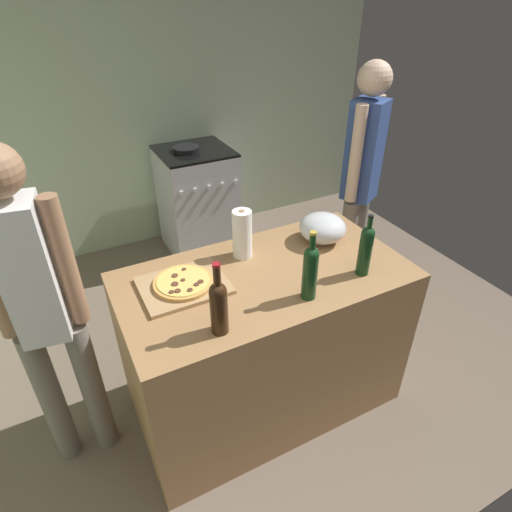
{
  "coord_description": "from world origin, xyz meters",
  "views": [
    {
      "loc": [
        -0.9,
        -0.73,
        2.13
      ],
      "look_at": [
        -0.07,
        0.87,
        0.96
      ],
      "focal_mm": 29.88,
      "sensor_mm": 36.0,
      "label": 1
    }
  ],
  "objects_px": {
    "paper_towel_roll": "(242,234)",
    "wine_bottle_amber": "(219,305)",
    "wine_bottle_clear": "(310,270)",
    "stove": "(198,200)",
    "person_in_stripes": "(42,309)",
    "wine_bottle_dark": "(366,248)",
    "pizza": "(183,282)",
    "person_in_red": "(361,178)",
    "mixing_bowl": "(323,228)"
  },
  "relations": [
    {
      "from": "wine_bottle_clear",
      "to": "person_in_red",
      "type": "bearing_deg",
      "value": 40.56
    },
    {
      "from": "mixing_bowl",
      "to": "wine_bottle_dark",
      "type": "xyz_separation_m",
      "value": [
        -0.0,
        -0.35,
        0.06
      ]
    },
    {
      "from": "wine_bottle_dark",
      "to": "person_in_red",
      "type": "bearing_deg",
      "value": 51.85
    },
    {
      "from": "wine_bottle_amber",
      "to": "wine_bottle_dark",
      "type": "bearing_deg",
      "value": 4.09
    },
    {
      "from": "stove",
      "to": "mixing_bowl",
      "type": "bearing_deg",
      "value": -85.73
    },
    {
      "from": "stove",
      "to": "wine_bottle_clear",
      "type": "bearing_deg",
      "value": -96.01
    },
    {
      "from": "pizza",
      "to": "wine_bottle_dark",
      "type": "relative_size",
      "value": 0.87
    },
    {
      "from": "pizza",
      "to": "stove",
      "type": "xyz_separation_m",
      "value": [
        0.7,
        1.74,
        -0.47
      ]
    },
    {
      "from": "wine_bottle_clear",
      "to": "person_in_red",
      "type": "relative_size",
      "value": 0.2
    },
    {
      "from": "stove",
      "to": "person_in_red",
      "type": "distance_m",
      "value": 1.55
    },
    {
      "from": "pizza",
      "to": "person_in_stripes",
      "type": "distance_m",
      "value": 0.6
    },
    {
      "from": "wine_bottle_amber",
      "to": "person_in_stripes",
      "type": "relative_size",
      "value": 0.2
    },
    {
      "from": "wine_bottle_clear",
      "to": "stove",
      "type": "relative_size",
      "value": 0.35
    },
    {
      "from": "wine_bottle_clear",
      "to": "person_in_red",
      "type": "distance_m",
      "value": 1.25
    },
    {
      "from": "stove",
      "to": "person_in_stripes",
      "type": "height_order",
      "value": "person_in_stripes"
    },
    {
      "from": "mixing_bowl",
      "to": "person_in_stripes",
      "type": "bearing_deg",
      "value": 179.61
    },
    {
      "from": "wine_bottle_dark",
      "to": "mixing_bowl",
      "type": "bearing_deg",
      "value": 89.32
    },
    {
      "from": "pizza",
      "to": "mixing_bowl",
      "type": "relative_size",
      "value": 1.1
    },
    {
      "from": "paper_towel_roll",
      "to": "mixing_bowl",
      "type": "bearing_deg",
      "value": -7.97
    },
    {
      "from": "mixing_bowl",
      "to": "paper_towel_roll",
      "type": "height_order",
      "value": "paper_towel_roll"
    },
    {
      "from": "paper_towel_roll",
      "to": "wine_bottle_dark",
      "type": "bearing_deg",
      "value": -42.55
    },
    {
      "from": "paper_towel_roll",
      "to": "stove",
      "type": "bearing_deg",
      "value": 78.42
    },
    {
      "from": "paper_towel_roll",
      "to": "wine_bottle_amber",
      "type": "xyz_separation_m",
      "value": [
        -0.33,
        -0.47,
        0.01
      ]
    },
    {
      "from": "wine_bottle_clear",
      "to": "stove",
      "type": "xyz_separation_m",
      "value": [
        0.22,
        2.07,
        -0.59
      ]
    },
    {
      "from": "person_in_red",
      "to": "wine_bottle_dark",
      "type": "bearing_deg",
      "value": -128.15
    },
    {
      "from": "person_in_stripes",
      "to": "mixing_bowl",
      "type": "bearing_deg",
      "value": -0.39
    },
    {
      "from": "mixing_bowl",
      "to": "wine_bottle_dark",
      "type": "height_order",
      "value": "wine_bottle_dark"
    },
    {
      "from": "mixing_bowl",
      "to": "paper_towel_roll",
      "type": "bearing_deg",
      "value": 172.03
    },
    {
      "from": "paper_towel_roll",
      "to": "person_in_red",
      "type": "relative_size",
      "value": 0.15
    },
    {
      "from": "wine_bottle_amber",
      "to": "stove",
      "type": "xyz_separation_m",
      "value": [
        0.66,
        2.09,
        -0.58
      ]
    },
    {
      "from": "wine_bottle_dark",
      "to": "pizza",
      "type": "bearing_deg",
      "value": 160.28
    },
    {
      "from": "wine_bottle_dark",
      "to": "wine_bottle_clear",
      "type": "bearing_deg",
      "value": -174.18
    },
    {
      "from": "person_in_stripes",
      "to": "stove",
      "type": "bearing_deg",
      "value": 52.14
    },
    {
      "from": "person_in_stripes",
      "to": "person_in_red",
      "type": "distance_m",
      "value": 2.08
    },
    {
      "from": "person_in_red",
      "to": "pizza",
      "type": "bearing_deg",
      "value": -161.28
    },
    {
      "from": "wine_bottle_amber",
      "to": "wine_bottle_clear",
      "type": "relative_size",
      "value": 0.98
    },
    {
      "from": "paper_towel_roll",
      "to": "wine_bottle_dark",
      "type": "relative_size",
      "value": 0.82
    },
    {
      "from": "wine_bottle_clear",
      "to": "stove",
      "type": "distance_m",
      "value": 2.16
    },
    {
      "from": "wine_bottle_dark",
      "to": "person_in_stripes",
      "type": "distance_m",
      "value": 1.47
    },
    {
      "from": "wine_bottle_dark",
      "to": "person_in_stripes",
      "type": "xyz_separation_m",
      "value": [
        -1.42,
        0.36,
        -0.09
      ]
    },
    {
      "from": "paper_towel_roll",
      "to": "wine_bottle_clear",
      "type": "height_order",
      "value": "wine_bottle_clear"
    },
    {
      "from": "paper_towel_roll",
      "to": "wine_bottle_dark",
      "type": "height_order",
      "value": "wine_bottle_dark"
    },
    {
      "from": "person_in_stripes",
      "to": "wine_bottle_dark",
      "type": "bearing_deg",
      "value": -14.26
    },
    {
      "from": "pizza",
      "to": "stove",
      "type": "height_order",
      "value": "stove"
    },
    {
      "from": "person_in_red",
      "to": "person_in_stripes",
      "type": "bearing_deg",
      "value": -168.36
    },
    {
      "from": "paper_towel_roll",
      "to": "stove",
      "type": "distance_m",
      "value": 1.75
    },
    {
      "from": "pizza",
      "to": "person_in_stripes",
      "type": "xyz_separation_m",
      "value": [
        -0.6,
        0.07,
        0.02
      ]
    },
    {
      "from": "wine_bottle_dark",
      "to": "stove",
      "type": "height_order",
      "value": "wine_bottle_dark"
    },
    {
      "from": "pizza",
      "to": "wine_bottle_clear",
      "type": "relative_size",
      "value": 0.82
    },
    {
      "from": "mixing_bowl",
      "to": "person_in_red",
      "type": "relative_size",
      "value": 0.15
    }
  ]
}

